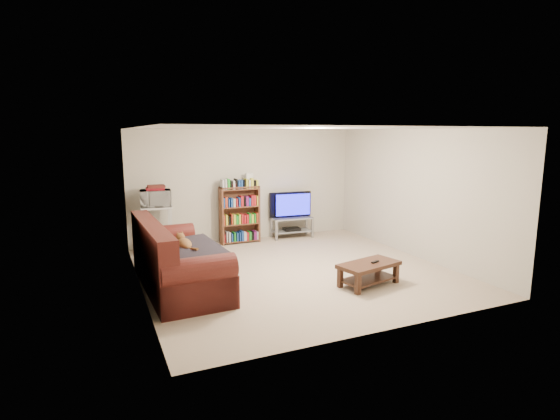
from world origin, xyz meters
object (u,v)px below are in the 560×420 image
sofa (173,265)px  tv_stand (292,224)px  bookshelf (240,214)px  coffee_table (369,270)px

sofa → tv_stand: bearing=34.3°
tv_stand → bookshelf: bearing=-176.5°
tv_stand → coffee_table: bearing=-90.3°
coffee_table → tv_stand: tv_stand is taller
coffee_table → bookshelf: 3.49m
sofa → bookshelf: size_ratio=2.01×
bookshelf → sofa: bearing=-128.6°
tv_stand → bookshelf: (-1.22, 0.01, 0.32)m
sofa → coffee_table: bearing=-23.5°
sofa → coffee_table: 2.99m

